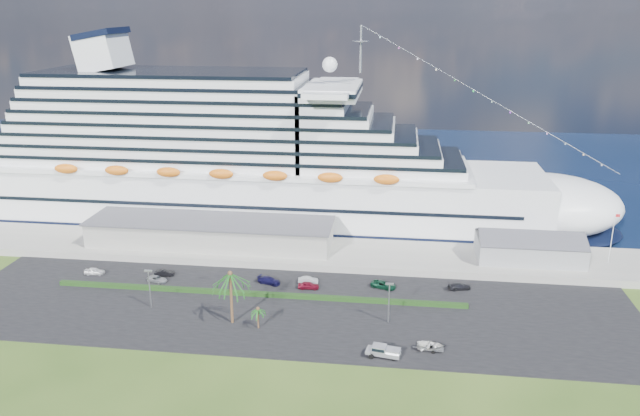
# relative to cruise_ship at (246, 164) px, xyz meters

# --- Properties ---
(ground) EXTENTS (420.00, 420.00, 0.00)m
(ground) POSITION_rel_cruise_ship_xyz_m (21.53, -64.00, -16.69)
(ground) COLOR #2B4416
(ground) RESTS_ON ground
(asphalt_lot) EXTENTS (140.00, 38.00, 0.12)m
(asphalt_lot) POSITION_rel_cruise_ship_xyz_m (21.53, -53.00, -16.63)
(asphalt_lot) COLOR black
(asphalt_lot) RESTS_ON ground
(wharf) EXTENTS (240.00, 20.00, 1.80)m
(wharf) POSITION_rel_cruise_ship_xyz_m (21.53, -24.00, -15.79)
(wharf) COLOR gray
(wharf) RESTS_ON ground
(water) EXTENTS (420.00, 160.00, 0.02)m
(water) POSITION_rel_cruise_ship_xyz_m (21.53, 66.00, -16.68)
(water) COLOR black
(water) RESTS_ON ground
(cruise_ship) EXTENTS (191.00, 38.00, 54.00)m
(cruise_ship) POSITION_rel_cruise_ship_xyz_m (0.00, 0.00, 0.00)
(cruise_ship) COLOR silver
(cruise_ship) RESTS_ON ground
(terminal_building) EXTENTS (61.00, 15.00, 6.30)m
(terminal_building) POSITION_rel_cruise_ship_xyz_m (-3.47, -24.00, -11.68)
(terminal_building) COLOR gray
(terminal_building) RESTS_ON wharf
(port_shed) EXTENTS (24.00, 12.31, 7.37)m
(port_shed) POSITION_rel_cruise_ship_xyz_m (73.53, -24.00, -12.30)
(port_shed) COLOR gray
(port_shed) RESTS_ON wharf
(flagpole) EXTENTS (1.08, 0.16, 12.00)m
(flagpole) POSITION_rel_cruise_ship_xyz_m (91.57, -24.00, -8.43)
(flagpole) COLOR silver
(flagpole) RESTS_ON wharf
(hedge) EXTENTS (88.00, 1.10, 0.90)m
(hedge) POSITION_rel_cruise_ship_xyz_m (13.53, -48.00, -16.12)
(hedge) COLOR black
(hedge) RESTS_ON asphalt_lot
(lamp_post_left) EXTENTS (1.60, 0.35, 8.27)m
(lamp_post_left) POSITION_rel_cruise_ship_xyz_m (-6.47, -56.00, -11.35)
(lamp_post_left) COLOR gray
(lamp_post_left) RESTS_ON asphalt_lot
(lamp_post_right) EXTENTS (1.60, 0.35, 8.27)m
(lamp_post_right) POSITION_rel_cruise_ship_xyz_m (41.53, -56.00, -11.35)
(lamp_post_right) COLOR gray
(lamp_post_right) RESTS_ON asphalt_lot
(palm_tall) EXTENTS (8.82, 8.82, 11.13)m
(palm_tall) POSITION_rel_cruise_ship_xyz_m (11.53, -60.00, -7.49)
(palm_tall) COLOR #47301E
(palm_tall) RESTS_ON ground
(palm_short) EXTENTS (3.53, 3.53, 4.56)m
(palm_short) POSITION_rel_cruise_ship_xyz_m (17.03, -61.50, -13.03)
(palm_short) COLOR #47301E
(palm_short) RESTS_ON ground
(parked_car_0) EXTENTS (4.65, 2.13, 1.55)m
(parked_car_0) POSITION_rel_cruise_ship_xyz_m (-25.65, -41.87, -15.80)
(parked_car_0) COLOR silver
(parked_car_0) RESTS_ON asphalt_lot
(parked_car_1) EXTENTS (4.63, 2.34, 1.46)m
(parked_car_1) POSITION_rel_cruise_ship_xyz_m (-9.47, -40.66, -15.85)
(parked_car_1) COLOR black
(parked_car_1) RESTS_ON asphalt_lot
(parked_car_2) EXTENTS (5.08, 3.54, 1.29)m
(parked_car_2) POSITION_rel_cruise_ship_xyz_m (-9.90, -43.91, -15.93)
(parked_car_2) COLOR #989BA0
(parked_car_2) RESTS_ON asphalt_lot
(parked_car_3) EXTENTS (5.62, 3.70, 1.51)m
(parked_car_3) POSITION_rel_cruise_ship_xyz_m (14.94, -41.66, -15.82)
(parked_car_3) COLOR #13113C
(parked_car_3) RESTS_ON asphalt_lot
(parked_car_4) EXTENTS (4.69, 2.16, 1.56)m
(parked_car_4) POSITION_rel_cruise_ship_xyz_m (23.99, -43.13, -15.80)
(parked_car_4) COLOR maroon
(parked_car_4) RESTS_ON asphalt_lot
(parked_car_5) EXTENTS (4.53, 1.98, 1.45)m
(parked_car_5) POSITION_rel_cruise_ship_xyz_m (23.51, -40.34, -15.85)
(parked_car_5) COLOR silver
(parked_car_5) RESTS_ON asphalt_lot
(parked_car_6) EXTENTS (6.01, 4.21, 1.52)m
(parked_car_6) POSITION_rel_cruise_ship_xyz_m (40.13, -40.67, -15.81)
(parked_car_6) COLOR #0E3A26
(parked_car_6) RESTS_ON asphalt_lot
(parked_car_7) EXTENTS (5.37, 3.40, 1.45)m
(parked_car_7) POSITION_rel_cruise_ship_xyz_m (56.38, -39.30, -15.85)
(parked_car_7) COLOR black
(parked_car_7) RESTS_ON asphalt_lot
(pickup_truck) EXTENTS (6.29, 3.18, 2.11)m
(pickup_truck) POSITION_rel_cruise_ship_xyz_m (40.85, -68.69, -15.42)
(pickup_truck) COLOR black
(pickup_truck) RESTS_ON asphalt_lot
(boat_trailer) EXTENTS (5.78, 3.90, 1.64)m
(boat_trailer) POSITION_rel_cruise_ship_xyz_m (49.27, -65.74, -15.49)
(boat_trailer) COLOR gray
(boat_trailer) RESTS_ON asphalt_lot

